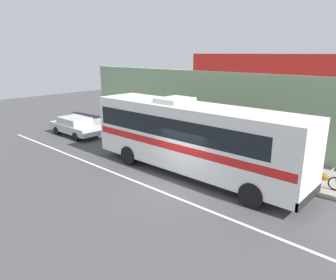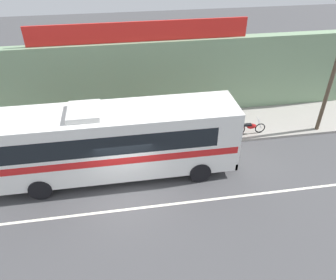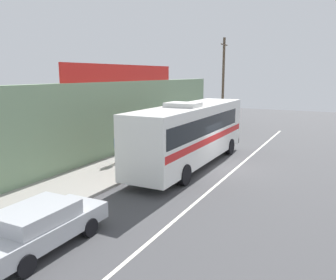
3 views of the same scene
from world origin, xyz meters
The scene contains 10 objects.
ground_plane centered at (0.00, 0.00, 0.00)m, with size 70.00×70.00×0.00m, color #444447.
sidewalk_slab centered at (0.00, 5.20, 0.07)m, with size 30.00×3.60×0.14m, color gray.
storefront_facade centered at (0.00, 7.35, 2.40)m, with size 30.00×0.70×4.80m, color gray.
storefront_billboard centered at (1.48, 7.35, 5.35)m, with size 12.41×0.12×1.10m, color red.
road_center_stripe centered at (0.00, -0.80, 0.00)m, with size 30.00×0.14×0.01m, color silver.
intercity_bus centered at (-0.48, 1.74, 2.07)m, with size 11.55×2.62×3.78m.
parked_car centered at (-11.50, 2.00, 0.74)m, with size 4.52×1.88×1.37m.
motorcycle_purple centered at (4.98, 4.20, 0.57)m, with size 1.84×0.56×0.94m.
pedestrian_near_shop centered at (-2.25, 5.60, 1.12)m, with size 0.30×0.48×1.69m.
pedestrian_far_right centered at (1.96, 5.32, 1.16)m, with size 0.30×0.48×1.74m.
Camera 1 is at (8.67, -10.01, 5.96)m, focal length 33.33 mm.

